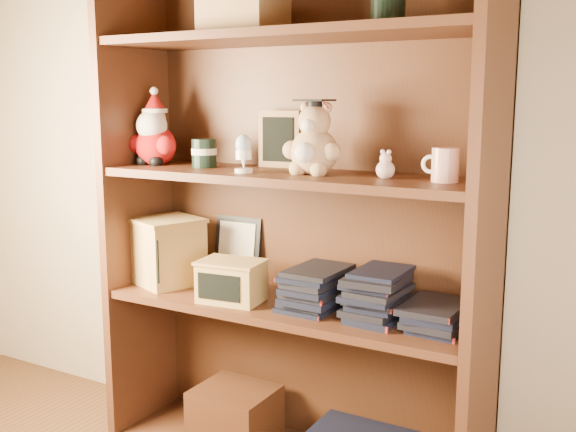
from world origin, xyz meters
name	(u,v)px	position (x,y,z in m)	size (l,w,h in m)	color
bookcase	(296,227)	(0.13, 1.36, 0.78)	(1.20, 0.35, 1.60)	#4D2916
shelf_lower	(288,308)	(0.13, 1.30, 0.54)	(1.14, 0.33, 0.02)	#4D2916
shelf_upper	(288,177)	(0.13, 1.30, 0.94)	(1.14, 0.33, 0.02)	#4D2916
santa_plush	(154,136)	(-0.37, 1.30, 1.04)	(0.18, 0.13, 0.26)	#A50F0F
teachers_tin	(204,153)	(-0.17, 1.30, 1.00)	(0.08, 0.08, 0.09)	black
chalkboard_plaque	(279,140)	(0.04, 1.42, 1.04)	(0.14, 0.08, 0.18)	#9E7547
egg_cup	(244,152)	(0.03, 1.23, 1.01)	(0.05, 0.05, 0.11)	white
grad_teddy_bear	(313,145)	(0.22, 1.30, 1.03)	(0.18, 0.15, 0.22)	tan
pink_figurine	(385,167)	(0.44, 1.30, 0.98)	(0.05, 0.05, 0.08)	beige
teacher_mug	(445,165)	(0.60, 1.30, 0.99)	(0.10, 0.07, 0.09)	silver
certificate_frame	(237,249)	(-0.14, 1.44, 0.66)	(0.18, 0.05, 0.22)	black
treats_box	(168,251)	(-0.33, 1.30, 0.66)	(0.26, 0.26, 0.22)	tan
pencils_box	(231,281)	(-0.03, 1.24, 0.62)	(0.21, 0.16, 0.13)	tan
book_stack_left	(316,287)	(0.23, 1.30, 0.61)	(0.14, 0.20, 0.13)	black
book_stack_mid	(378,294)	(0.43, 1.30, 0.62)	(0.14, 0.20, 0.14)	black
book_stack_right	(437,318)	(0.60, 1.30, 0.58)	(0.14, 0.20, 0.06)	black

